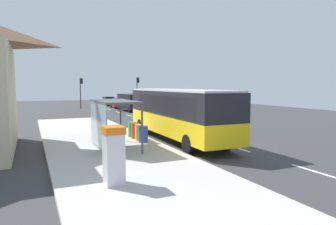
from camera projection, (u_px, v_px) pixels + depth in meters
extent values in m
cube|color=#38383A|center=(142.00, 120.00, 30.37)|extent=(56.00, 92.00, 0.04)
cube|color=beige|center=(105.00, 147.00, 16.84)|extent=(6.20, 30.00, 0.18)
cube|color=silver|center=(314.00, 171.00, 12.32)|extent=(0.16, 2.20, 0.01)
cube|color=silver|center=(237.00, 148.00, 16.86)|extent=(0.16, 2.20, 0.01)
cube|color=silver|center=(193.00, 135.00, 21.39)|extent=(0.16, 2.20, 0.01)
cube|color=silver|center=(165.00, 126.00, 25.93)|extent=(0.16, 2.20, 0.01)
cube|color=silver|center=(144.00, 120.00, 30.47)|extent=(0.16, 2.20, 0.01)
cube|color=silver|center=(130.00, 116.00, 35.01)|extent=(0.16, 2.20, 0.01)
cube|color=silver|center=(118.00, 112.00, 39.55)|extent=(0.16, 2.20, 0.01)
cube|color=silver|center=(109.00, 109.00, 44.08)|extent=(0.16, 2.20, 0.01)
cube|color=yellow|center=(178.00, 123.00, 19.15)|extent=(2.69, 11.04, 1.15)
cube|color=black|center=(178.00, 103.00, 19.04)|extent=(2.69, 11.04, 1.45)
cube|color=silver|center=(178.00, 90.00, 18.97)|extent=(2.56, 10.82, 0.12)
cube|color=black|center=(148.00, 100.00, 24.03)|extent=(2.30, 0.16, 1.22)
cube|color=black|center=(163.00, 105.00, 18.11)|extent=(0.23, 8.58, 1.10)
cylinder|color=black|center=(141.00, 126.00, 22.32)|extent=(0.30, 1.00, 1.00)
cylinder|color=black|center=(169.00, 124.00, 23.21)|extent=(0.30, 1.00, 1.00)
cylinder|color=black|center=(188.00, 144.00, 15.37)|extent=(0.30, 1.00, 1.00)
cylinder|color=black|center=(226.00, 141.00, 16.26)|extent=(0.30, 1.00, 1.00)
cube|color=black|center=(130.00, 101.00, 41.02)|extent=(2.26, 5.29, 1.96)
cube|color=black|center=(130.00, 99.00, 40.99)|extent=(2.19, 3.22, 0.44)
cylinder|color=black|center=(142.00, 109.00, 39.75)|extent=(0.25, 0.69, 0.68)
cylinder|color=black|center=(129.00, 110.00, 38.93)|extent=(0.25, 0.69, 0.68)
cylinder|color=black|center=(132.00, 107.00, 43.29)|extent=(0.25, 0.69, 0.68)
cylinder|color=black|center=(119.00, 108.00, 42.47)|extent=(0.25, 0.69, 0.68)
cube|color=#A51919|center=(119.00, 104.00, 46.92)|extent=(1.91, 4.44, 0.60)
cube|color=black|center=(119.00, 100.00, 46.68)|extent=(1.64, 2.41, 0.60)
cylinder|color=black|center=(111.00, 105.00, 48.00)|extent=(0.22, 0.64, 0.64)
cylinder|color=black|center=(121.00, 105.00, 48.64)|extent=(0.22, 0.64, 0.64)
cylinder|color=black|center=(116.00, 107.00, 45.25)|extent=(0.22, 0.64, 0.64)
cylinder|color=black|center=(126.00, 106.00, 45.89)|extent=(0.22, 0.64, 0.64)
cube|color=#195933|center=(108.00, 102.00, 53.09)|extent=(1.82, 4.41, 0.60)
cube|color=black|center=(108.00, 98.00, 52.86)|extent=(1.60, 2.38, 0.60)
cylinder|color=black|center=(102.00, 103.00, 54.14)|extent=(0.20, 0.64, 0.64)
cylinder|color=black|center=(111.00, 103.00, 54.82)|extent=(0.20, 0.64, 0.64)
cylinder|color=black|center=(106.00, 104.00, 51.42)|extent=(0.20, 0.64, 0.64)
cylinder|color=black|center=(115.00, 104.00, 52.10)|extent=(0.20, 0.64, 0.64)
cube|color=silver|center=(114.00, 159.00, 10.07)|extent=(0.60, 0.70, 1.70)
cube|color=orange|center=(113.00, 130.00, 9.99)|extent=(0.66, 0.76, 0.24)
cube|color=black|center=(123.00, 150.00, 10.18)|extent=(0.03, 0.36, 0.44)
cylinder|color=blue|center=(143.00, 134.00, 17.61)|extent=(0.52, 0.52, 0.95)
cylinder|color=yellow|center=(139.00, 132.00, 18.24)|extent=(0.52, 0.52, 0.95)
cylinder|color=red|center=(136.00, 131.00, 18.88)|extent=(0.52, 0.52, 0.95)
cylinder|color=green|center=(132.00, 129.00, 19.51)|extent=(0.52, 0.52, 0.95)
cylinder|color=#2D2D2D|center=(137.00, 92.00, 48.33)|extent=(0.14, 0.14, 4.78)
cube|color=black|center=(138.00, 80.00, 48.26)|extent=(0.24, 0.28, 0.84)
sphere|color=#360606|center=(139.00, 78.00, 48.28)|extent=(0.16, 0.16, 0.16)
sphere|color=#F2B20C|center=(139.00, 80.00, 48.30)|extent=(0.16, 0.16, 0.16)
sphere|color=black|center=(139.00, 82.00, 48.33)|extent=(0.16, 0.16, 0.16)
cylinder|color=#2D2D2D|center=(80.00, 93.00, 45.54)|extent=(0.14, 0.14, 4.60)
cube|color=black|center=(82.00, 81.00, 45.47)|extent=(0.24, 0.28, 0.84)
sphere|color=red|center=(82.00, 79.00, 45.49)|extent=(0.16, 0.16, 0.16)
sphere|color=#3C2C03|center=(82.00, 81.00, 45.52)|extent=(0.16, 0.16, 0.16)
sphere|color=black|center=(83.00, 83.00, 45.54)|extent=(0.16, 0.16, 0.16)
cube|color=#4C4C51|center=(114.00, 101.00, 15.85)|extent=(1.80, 4.00, 0.10)
cube|color=#8CA5B2|center=(98.00, 125.00, 15.61)|extent=(0.06, 3.80, 2.30)
cylinder|color=#4C4C51|center=(142.00, 129.00, 14.58)|extent=(0.10, 0.10, 2.44)
cylinder|color=#4C4C51|center=(121.00, 120.00, 18.03)|extent=(0.10, 0.10, 2.44)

